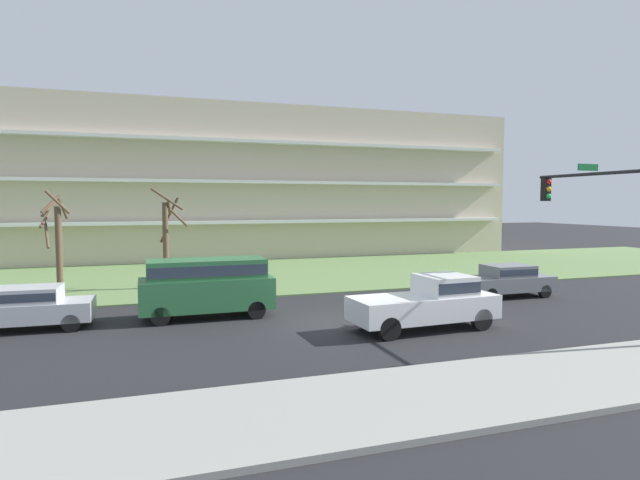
{
  "coord_description": "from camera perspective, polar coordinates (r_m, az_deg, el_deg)",
  "views": [
    {
      "loc": [
        -6.58,
        -18.44,
        4.61
      ],
      "look_at": [
        1.58,
        6.0,
        2.75
      ],
      "focal_mm": 29.13,
      "sensor_mm": 36.0,
      "label": 1
    }
  ],
  "objects": [
    {
      "name": "van_green_near_right",
      "position": [
        21.3,
        -12.32,
        -4.65
      ],
      "size": [
        5.2,
        2.0,
        2.36
      ],
      "rotation": [
        0.0,
        0.0,
        3.14
      ],
      "color": "#2D6B3D",
      "rests_on": "ground"
    },
    {
      "name": "traffic_signal_mast",
      "position": [
        20.31,
        29.29,
        2.27
      ],
      "size": [
        0.9,
        5.28,
        6.02
      ],
      "color": "black",
      "rests_on": "ground"
    },
    {
      "name": "sedan_silver_center_left",
      "position": [
        21.67,
        -29.44,
        -6.34
      ],
      "size": [
        4.46,
        1.94,
        1.57
      ],
      "rotation": [
        0.0,
        0.0,
        3.11
      ],
      "color": "#B7BABF",
      "rests_on": "ground"
    },
    {
      "name": "pickup_white_near_left",
      "position": [
        19.43,
        11.91,
        -6.62
      ],
      "size": [
        5.49,
        2.27,
        1.95
      ],
      "rotation": [
        0.0,
        0.0,
        0.05
      ],
      "color": "white",
      "rests_on": "ground"
    },
    {
      "name": "sedan_gray_center_right",
      "position": [
        27.03,
        19.92,
        -4.07
      ],
      "size": [
        4.42,
        1.85,
        1.57
      ],
      "rotation": [
        0.0,
        0.0,
        3.13
      ],
      "color": "slate",
      "rests_on": "ground"
    },
    {
      "name": "tree_far_left",
      "position": [
        30.14,
        -26.93,
        0.11
      ],
      "size": [
        1.52,
        1.58,
        5.26
      ],
      "color": "brown",
      "rests_on": "ground"
    },
    {
      "name": "apartment_building",
      "position": [
        47.56,
        -10.56,
        6.0
      ],
      "size": [
        49.63,
        14.23,
        12.43
      ],
      "color": "beige",
      "rests_on": "ground"
    },
    {
      "name": "ground",
      "position": [
        20.11,
        1.16,
        -9.12
      ],
      "size": [
        160.0,
        160.0,
        0.0
      ],
      "primitive_type": "plane",
      "color": "#232326"
    },
    {
      "name": "tree_left",
      "position": [
        28.58,
        -16.47,
        0.22
      ],
      "size": [
        1.93,
        1.96,
        5.38
      ],
      "color": "brown",
      "rests_on": "ground"
    },
    {
      "name": "grass_lawn_strip",
      "position": [
        33.41,
        -6.95,
        -3.76
      ],
      "size": [
        80.0,
        16.0,
        0.08
      ],
      "primitive_type": "cube",
      "color": "#66844C",
      "rests_on": "ground"
    },
    {
      "name": "sidewalk_curb_near",
      "position": [
        13.15,
        13.45,
        -16.17
      ],
      "size": [
        80.0,
        4.0,
        0.15
      ],
      "primitive_type": "cube",
      "color": "#99968E",
      "rests_on": "ground"
    }
  ]
}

